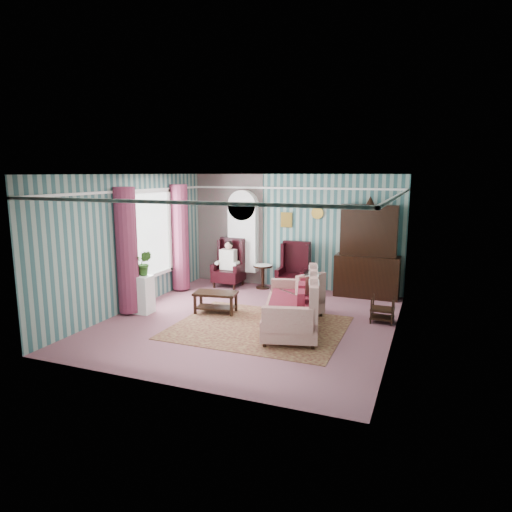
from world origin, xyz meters
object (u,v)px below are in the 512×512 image
at_px(wingback_right, 293,268).
at_px(dresser_hutch, 368,248).
at_px(sofa, 291,306).
at_px(coffee_table, 216,302).
at_px(seated_woman, 228,264).
at_px(wingback_left, 228,263).
at_px(plant_stand, 140,294).
at_px(floral_armchair, 302,292).
at_px(round_side_table, 263,277).
at_px(bookcase, 243,242).
at_px(nest_table, 382,309).

bearing_deg(wingback_right, dresser_hutch, 8.77).
bearing_deg(sofa, coffee_table, 62.22).
distance_m(seated_woman, coffee_table, 2.33).
distance_m(wingback_left, wingback_right, 1.75).
xyz_separation_m(plant_stand, floral_armchair, (3.26, 1.04, 0.10)).
relative_size(dresser_hutch, round_side_table, 3.93).
xyz_separation_m(round_side_table, coffee_table, (-0.19, -2.34, -0.08)).
height_order(floral_armchair, coffee_table, floral_armchair).
bearing_deg(wingback_left, floral_armchair, -34.89).
distance_m(plant_stand, sofa, 3.30).
xyz_separation_m(seated_woman, floral_armchair, (2.46, -1.71, -0.09)).
height_order(wingback_left, seated_woman, wingback_left).
bearing_deg(coffee_table, plant_stand, -159.65).
height_order(wingback_left, plant_stand, wingback_left).
height_order(dresser_hutch, seated_woman, dresser_hutch).
bearing_deg(plant_stand, dresser_hutch, 35.08).
distance_m(seated_woman, floral_armchair, 3.00).
bearing_deg(coffee_table, round_side_table, 85.44).
distance_m(wingback_right, sofa, 2.71).
distance_m(dresser_hutch, floral_armchair, 2.34).
bearing_deg(dresser_hutch, wingback_right, -171.23).
distance_m(wingback_left, sofa, 3.61).
height_order(bookcase, coffee_table, bookcase).
height_order(dresser_hutch, floral_armchair, dresser_hutch).
height_order(wingback_right, seated_woman, wingback_right).
relative_size(wingback_right, floral_armchair, 1.24).
bearing_deg(seated_woman, floral_armchair, -34.89).
bearing_deg(round_side_table, nest_table, -28.20).
bearing_deg(wingback_right, coffee_table, -115.34).
xyz_separation_m(bookcase, dresser_hutch, (3.25, -0.12, 0.06)).
distance_m(plant_stand, floral_armchair, 3.42).
bearing_deg(sofa, wingback_right, 1.23).
relative_size(bookcase, dresser_hutch, 0.95).
distance_m(seated_woman, nest_table, 4.37).
bearing_deg(sofa, floral_armchair, -12.04).
height_order(round_side_table, sofa, sofa).
xyz_separation_m(seated_woman, round_side_table, (0.90, 0.15, -0.29)).
relative_size(bookcase, plant_stand, 2.80).
xyz_separation_m(dresser_hutch, seated_woman, (-3.50, -0.27, -0.59)).
relative_size(seated_woman, plant_stand, 1.47).
xyz_separation_m(plant_stand, sofa, (3.30, 0.15, 0.06)).
bearing_deg(sofa, wingback_left, 29.03).
relative_size(seated_woman, round_side_table, 1.97).
height_order(dresser_hutch, coffee_table, dresser_hutch).
height_order(round_side_table, nest_table, round_side_table).
height_order(plant_stand, sofa, sofa).
bearing_deg(wingback_left, plant_stand, -106.22).
xyz_separation_m(bookcase, coffee_table, (0.46, -2.58, -0.90)).
bearing_deg(plant_stand, bookcase, 71.51).
bearing_deg(coffee_table, nest_table, 10.77).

